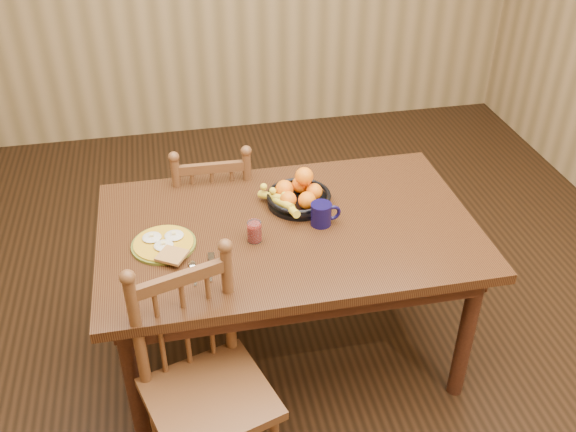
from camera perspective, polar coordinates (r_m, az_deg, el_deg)
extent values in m
cube|color=black|center=(3.23, 0.00, -11.84)|extent=(4.50, 5.00, 0.01)
cube|color=black|center=(2.75, 0.00, -1.25)|extent=(1.60, 1.00, 0.04)
cube|color=black|center=(3.13, -1.54, 2.06)|extent=(1.40, 0.04, 0.10)
cube|color=black|center=(2.48, 1.97, -8.17)|extent=(1.40, 0.04, 0.10)
cube|color=black|center=(3.00, 13.62, -0.73)|extent=(0.04, 0.84, 0.10)
cube|color=black|center=(2.77, -14.79, -4.16)|extent=(0.04, 0.84, 0.10)
cylinder|color=black|center=(2.68, -13.49, -14.48)|extent=(0.07, 0.07, 0.70)
cylinder|color=black|center=(2.90, 15.54, -10.14)|extent=(0.07, 0.07, 0.70)
cylinder|color=black|center=(3.27, -13.58, -3.98)|extent=(0.07, 0.07, 0.70)
cylinder|color=black|center=(3.46, 10.09, -1.14)|extent=(0.07, 0.07, 0.70)
cube|color=#542F19|center=(3.39, -6.60, -0.24)|extent=(0.42, 0.40, 0.04)
cylinder|color=#542F19|center=(3.65, -3.97, -1.41)|extent=(0.03, 0.03, 0.40)
cylinder|color=#542F19|center=(3.64, -9.19, -1.93)|extent=(0.03, 0.03, 0.40)
cylinder|color=#542F19|center=(3.40, -3.34, -4.47)|extent=(0.03, 0.03, 0.40)
cylinder|color=#542F19|center=(3.39, -8.96, -5.04)|extent=(0.03, 0.03, 0.40)
cylinder|color=#542F19|center=(3.12, -3.58, 1.90)|extent=(0.04, 0.04, 0.48)
cylinder|color=#542F19|center=(3.11, -9.69, 1.30)|extent=(0.04, 0.04, 0.48)
cylinder|color=#542F19|center=(3.13, -6.58, 0.89)|extent=(0.02, 0.02, 0.37)
cube|color=#542F19|center=(3.02, -6.84, 4.26)|extent=(0.33, 0.04, 0.05)
cube|color=#542F19|center=(2.47, -6.97, -15.82)|extent=(0.54, 0.53, 0.04)
cylinder|color=#542F19|center=(2.72, -11.69, -17.75)|extent=(0.04, 0.04, 0.42)
cylinder|color=#542F19|center=(2.79, -4.56, -15.24)|extent=(0.04, 0.04, 0.42)
cylinder|color=#542F19|center=(2.37, -13.22, -10.10)|extent=(0.04, 0.04, 0.51)
cylinder|color=#542F19|center=(2.45, -5.28, -7.49)|extent=(0.04, 0.04, 0.51)
cylinder|color=#542F19|center=(2.44, -9.07, -9.64)|extent=(0.02, 0.02, 0.40)
cube|color=#542F19|center=(2.29, -9.58, -5.54)|extent=(0.35, 0.13, 0.05)
cylinder|color=#59601E|center=(2.67, -10.98, -2.51)|extent=(0.26, 0.26, 0.01)
cylinder|color=gold|center=(2.66, -11.00, -2.38)|extent=(0.24, 0.24, 0.01)
ellipsoid|color=silver|center=(2.69, -12.01, -1.87)|extent=(0.08, 0.08, 0.01)
cube|color=#F2E08C|center=(2.68, -12.04, -1.68)|extent=(0.02, 0.02, 0.01)
ellipsoid|color=silver|center=(2.68, -10.10, -1.71)|extent=(0.08, 0.08, 0.01)
cube|color=#F2E08C|center=(2.68, -10.12, -1.52)|extent=(0.02, 0.02, 0.01)
ellipsoid|color=silver|center=(2.63, -11.00, -2.58)|extent=(0.08, 0.08, 0.01)
cube|color=#F2E08C|center=(2.63, -11.02, -2.38)|extent=(0.02, 0.02, 0.01)
cube|color=brown|center=(2.57, -10.26, -3.47)|extent=(0.14, 0.14, 0.01)
cube|color=silver|center=(2.51, -6.92, -4.75)|extent=(0.03, 0.15, 0.00)
cube|color=silver|center=(2.58, -6.84, -3.55)|extent=(0.03, 0.05, 0.00)
cube|color=silver|center=(2.49, -8.05, -5.30)|extent=(0.04, 0.12, 0.00)
ellipsoid|color=silver|center=(2.55, -8.53, -4.26)|extent=(0.03, 0.04, 0.01)
cylinder|color=black|center=(2.72, 2.95, 0.16)|extent=(0.09, 0.09, 0.10)
torus|color=black|center=(2.74, 4.01, 0.29)|extent=(0.07, 0.02, 0.07)
cylinder|color=black|center=(2.70, 2.98, 0.97)|extent=(0.08, 0.08, 0.00)
cylinder|color=silver|center=(2.63, -3.01, -1.39)|extent=(0.06, 0.06, 0.09)
cylinder|color=maroon|center=(2.63, -3.00, -1.51)|extent=(0.05, 0.05, 0.07)
cylinder|color=black|center=(2.87, 0.96, 1.25)|extent=(0.28, 0.28, 0.02)
torus|color=black|center=(2.85, 0.97, 1.84)|extent=(0.29, 0.29, 0.02)
cylinder|color=black|center=(2.88, 0.96, 1.12)|extent=(0.10, 0.10, 0.01)
sphere|color=orange|center=(2.86, 2.34, 2.19)|extent=(0.07, 0.07, 0.07)
sphere|color=orange|center=(2.91, 1.11, 2.81)|extent=(0.08, 0.08, 0.08)
sphere|color=orange|center=(2.87, -0.32, 2.42)|extent=(0.08, 0.08, 0.08)
sphere|color=orange|center=(2.80, 0.01, 1.48)|extent=(0.07, 0.07, 0.07)
sphere|color=orange|center=(2.80, 1.70, 1.40)|extent=(0.08, 0.08, 0.08)
sphere|color=orange|center=(2.84, 1.44, 3.55)|extent=(0.08, 0.08, 0.08)
cylinder|color=yellow|center=(2.81, -0.65, 1.21)|extent=(0.10, 0.17, 0.07)
cylinder|color=yellow|center=(2.84, -1.24, 1.71)|extent=(0.14, 0.15, 0.07)
cylinder|color=yellow|center=(2.77, 0.15, 0.72)|extent=(0.06, 0.18, 0.07)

